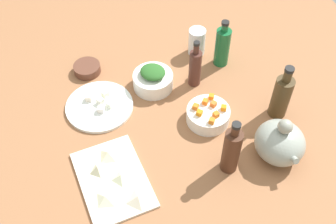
% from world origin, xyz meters
% --- Properties ---
extents(tabletop, '(1.90, 1.90, 0.03)m').
position_xyz_m(tabletop, '(0.00, 0.00, 0.01)').
color(tabletop, '#96613E').
rests_on(tabletop, ground).
extents(cutting_board, '(0.30, 0.23, 0.01)m').
position_xyz_m(cutting_board, '(0.17, -0.24, 0.03)').
color(cutting_board, silver).
rests_on(cutting_board, tabletop).
extents(plate_tofu, '(0.24, 0.24, 0.01)m').
position_xyz_m(plate_tofu, '(-0.14, -0.21, 0.04)').
color(plate_tofu, white).
rests_on(plate_tofu, tabletop).
extents(bowl_greens, '(0.15, 0.15, 0.06)m').
position_xyz_m(bowl_greens, '(-0.18, -0.00, 0.06)').
color(bowl_greens, white).
rests_on(bowl_greens, tabletop).
extents(bowl_carrots, '(0.15, 0.15, 0.05)m').
position_xyz_m(bowl_carrots, '(0.04, 0.13, 0.06)').
color(bowl_carrots, white).
rests_on(bowl_carrots, tabletop).
extents(bowl_small_side, '(0.10, 0.10, 0.03)m').
position_xyz_m(bowl_small_side, '(-0.33, -0.22, 0.05)').
color(bowl_small_side, brown).
rests_on(bowl_small_side, tabletop).
extents(teapot, '(0.18, 0.16, 0.17)m').
position_xyz_m(teapot, '(0.24, 0.29, 0.10)').
color(teapot, '#949B91').
rests_on(teapot, tabletop).
extents(bottle_0, '(0.05, 0.05, 0.20)m').
position_xyz_m(bottle_0, '(-0.15, 0.15, 0.11)').
color(bottle_0, '#48261F').
rests_on(bottle_0, tabletop).
extents(bottle_1, '(0.06, 0.06, 0.22)m').
position_xyz_m(bottle_1, '(0.08, 0.38, 0.12)').
color(bottle_1, '#43331B').
rests_on(bottle_1, tabletop).
extents(bottle_2, '(0.06, 0.06, 0.22)m').
position_xyz_m(bottle_2, '(0.24, 0.12, 0.12)').
color(bottle_2, '#472718').
rests_on(bottle_2, tabletop).
extents(bottle_3, '(0.06, 0.06, 0.20)m').
position_xyz_m(bottle_3, '(-0.22, 0.29, 0.11)').
color(bottle_3, '#186032').
rests_on(bottle_3, tabletop).
extents(drinking_glass_0, '(0.07, 0.07, 0.11)m').
position_xyz_m(drinking_glass_0, '(-0.31, 0.22, 0.09)').
color(drinking_glass_0, white).
rests_on(drinking_glass_0, tabletop).
extents(carrot_cube_0, '(0.03, 0.03, 0.02)m').
position_xyz_m(carrot_cube_0, '(0.02, 0.09, 0.09)').
color(carrot_cube_0, orange).
rests_on(carrot_cube_0, bowl_carrots).
extents(carrot_cube_1, '(0.03, 0.03, 0.02)m').
position_xyz_m(carrot_cube_1, '(0.05, 0.10, 0.09)').
color(carrot_cube_1, orange).
rests_on(carrot_cube_1, bowl_carrots).
extents(carrot_cube_2, '(0.02, 0.02, 0.02)m').
position_xyz_m(carrot_cube_2, '(0.07, 0.15, 0.09)').
color(carrot_cube_2, orange).
rests_on(carrot_cube_2, bowl_carrots).
extents(carrot_cube_3, '(0.03, 0.03, 0.02)m').
position_xyz_m(carrot_cube_3, '(0.02, 0.16, 0.09)').
color(carrot_cube_3, orange).
rests_on(carrot_cube_3, bowl_carrots).
extents(carrot_cube_4, '(0.03, 0.03, 0.02)m').
position_xyz_m(carrot_cube_4, '(0.01, 0.13, 0.09)').
color(carrot_cube_4, orange).
rests_on(carrot_cube_4, bowl_carrots).
extents(carrot_cube_5, '(0.03, 0.03, 0.02)m').
position_xyz_m(carrot_cube_5, '(0.09, 0.12, 0.09)').
color(carrot_cube_5, orange).
rests_on(carrot_cube_5, bowl_carrots).
extents(carrot_cube_6, '(0.02, 0.02, 0.02)m').
position_xyz_m(carrot_cube_6, '(-0.01, 0.16, 0.09)').
color(carrot_cube_6, orange).
rests_on(carrot_cube_6, bowl_carrots).
extents(carrot_cube_7, '(0.02, 0.02, 0.02)m').
position_xyz_m(carrot_cube_7, '(0.05, 0.18, 0.09)').
color(carrot_cube_7, orange).
rests_on(carrot_cube_7, bowl_carrots).
extents(chopped_greens_mound, '(0.13, 0.13, 0.03)m').
position_xyz_m(chopped_greens_mound, '(-0.18, -0.00, 0.11)').
color(chopped_greens_mound, '#2A5F25').
rests_on(chopped_greens_mound, bowl_greens).
extents(tofu_cube_0, '(0.03, 0.03, 0.02)m').
position_xyz_m(tofu_cube_0, '(-0.12, -0.18, 0.05)').
color(tofu_cube_0, white).
rests_on(tofu_cube_0, plate_tofu).
extents(tofu_cube_1, '(0.03, 0.03, 0.02)m').
position_xyz_m(tofu_cube_1, '(-0.18, -0.18, 0.05)').
color(tofu_cube_1, white).
rests_on(tofu_cube_1, plate_tofu).
extents(tofu_cube_2, '(0.03, 0.03, 0.02)m').
position_xyz_m(tofu_cube_2, '(-0.17, -0.24, 0.05)').
color(tofu_cube_2, '#F4E3CC').
rests_on(tofu_cube_2, plate_tofu).
extents(tofu_cube_3, '(0.03, 0.03, 0.02)m').
position_xyz_m(tofu_cube_3, '(-0.15, -0.21, 0.05)').
color(tofu_cube_3, silver).
rests_on(tofu_cube_3, plate_tofu).
extents(tofu_cube_4, '(0.03, 0.03, 0.02)m').
position_xyz_m(tofu_cube_4, '(-0.11, -0.21, 0.05)').
color(tofu_cube_4, white).
rests_on(tofu_cube_4, plate_tofu).
extents(dumpling_0, '(0.07, 0.07, 0.02)m').
position_xyz_m(dumpling_0, '(0.24, -0.27, 0.05)').
color(dumpling_0, beige).
rests_on(dumpling_0, cutting_board).
extents(dumpling_1, '(0.05, 0.05, 0.02)m').
position_xyz_m(dumpling_1, '(0.18, -0.21, 0.05)').
color(dumpling_1, beige).
rests_on(dumpling_1, cutting_board).
extents(dumpling_2, '(0.05, 0.05, 0.03)m').
position_xyz_m(dumpling_2, '(0.13, -0.28, 0.05)').
color(dumpling_2, beige).
rests_on(dumpling_2, cutting_board).
extents(dumpling_3, '(0.07, 0.07, 0.02)m').
position_xyz_m(dumpling_3, '(0.09, -0.23, 0.05)').
color(dumpling_3, beige).
rests_on(dumpling_3, cutting_board).
extents(dumpling_4, '(0.06, 0.06, 0.02)m').
position_xyz_m(dumpling_4, '(0.27, -0.18, 0.05)').
color(dumpling_4, beige).
rests_on(dumpling_4, cutting_board).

